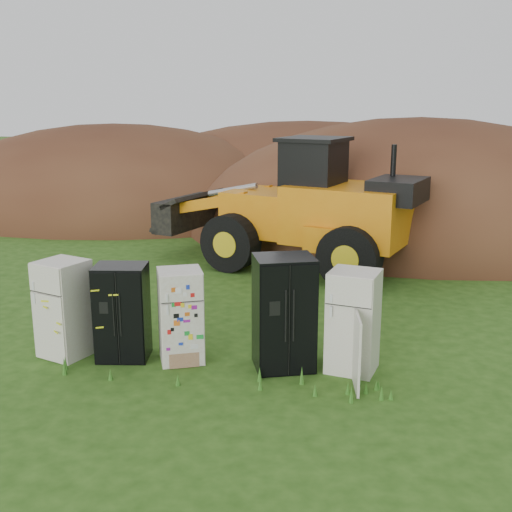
{
  "coord_description": "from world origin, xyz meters",
  "views": [
    {
      "loc": [
        2.28,
        -9.94,
        4.38
      ],
      "look_at": [
        0.53,
        2.0,
        1.39
      ],
      "focal_mm": 45.0,
      "sensor_mm": 36.0,
      "label": 1
    }
  ],
  "objects_px": {
    "fridge_sticker": "(181,316)",
    "fridge_black_right": "(284,313)",
    "fridge_leftmost": "(64,309)",
    "fridge_open_door": "(353,321)",
    "fridge_black_side": "(122,312)",
    "wheel_loader": "(283,202)"
  },
  "relations": [
    {
      "from": "fridge_leftmost",
      "to": "fridge_black_right",
      "type": "xyz_separation_m",
      "value": [
        3.8,
        0.03,
        0.1
      ]
    },
    {
      "from": "wheel_loader",
      "to": "fridge_black_right",
      "type": "bearing_deg",
      "value": -63.86
    },
    {
      "from": "fridge_leftmost",
      "to": "fridge_open_door",
      "type": "bearing_deg",
      "value": 22.62
    },
    {
      "from": "fridge_open_door",
      "to": "fridge_black_right",
      "type": "bearing_deg",
      "value": -163.71
    },
    {
      "from": "fridge_open_door",
      "to": "wheel_loader",
      "type": "bearing_deg",
      "value": 119.85
    },
    {
      "from": "fridge_sticker",
      "to": "fridge_black_right",
      "type": "height_order",
      "value": "fridge_black_right"
    },
    {
      "from": "fridge_sticker",
      "to": "fridge_open_door",
      "type": "height_order",
      "value": "fridge_open_door"
    },
    {
      "from": "fridge_black_right",
      "to": "wheel_loader",
      "type": "distance_m",
      "value": 6.72
    },
    {
      "from": "fridge_leftmost",
      "to": "fridge_black_right",
      "type": "relative_size",
      "value": 0.89
    },
    {
      "from": "fridge_sticker",
      "to": "fridge_black_side",
      "type": "bearing_deg",
      "value": 160.4
    },
    {
      "from": "fridge_leftmost",
      "to": "fridge_black_side",
      "type": "distance_m",
      "value": 1.03
    },
    {
      "from": "fridge_open_door",
      "to": "fridge_black_side",
      "type": "bearing_deg",
      "value": -165.11
    },
    {
      "from": "fridge_sticker",
      "to": "fridge_black_right",
      "type": "distance_m",
      "value": 1.75
    },
    {
      "from": "fridge_sticker",
      "to": "fridge_leftmost",
      "type": "bearing_deg",
      "value": 160.28
    },
    {
      "from": "fridge_sticker",
      "to": "fridge_open_door",
      "type": "distance_m",
      "value": 2.88
    },
    {
      "from": "fridge_sticker",
      "to": "fridge_black_right",
      "type": "bearing_deg",
      "value": -21.8
    },
    {
      "from": "fridge_black_side",
      "to": "fridge_black_right",
      "type": "xyz_separation_m",
      "value": [
        2.77,
        0.01,
        0.12
      ]
    },
    {
      "from": "fridge_leftmost",
      "to": "fridge_black_side",
      "type": "relative_size",
      "value": 1.03
    },
    {
      "from": "fridge_leftmost",
      "to": "fridge_black_right",
      "type": "distance_m",
      "value": 3.8
    },
    {
      "from": "fridge_black_side",
      "to": "fridge_open_door",
      "type": "distance_m",
      "value": 3.89
    },
    {
      "from": "fridge_black_right",
      "to": "fridge_open_door",
      "type": "xyz_separation_m",
      "value": [
        1.13,
        0.04,
        -0.1
      ]
    },
    {
      "from": "fridge_black_side",
      "to": "fridge_black_right",
      "type": "bearing_deg",
      "value": -6.89
    }
  ]
}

